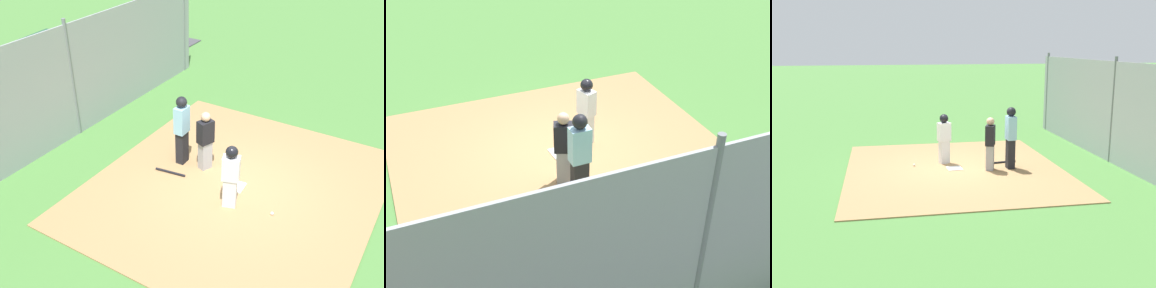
# 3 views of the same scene
# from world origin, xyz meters

# --- Properties ---
(ground_plane) EXTENTS (140.00, 140.00, 0.00)m
(ground_plane) POSITION_xyz_m (0.00, 0.00, 0.00)
(ground_plane) COLOR #477A38
(dirt_infield) EXTENTS (7.20, 6.40, 0.03)m
(dirt_infield) POSITION_xyz_m (0.00, 0.00, 0.01)
(dirt_infield) COLOR #9E774C
(dirt_infield) RESTS_ON ground_plane
(home_plate) EXTENTS (0.47, 0.47, 0.02)m
(home_plate) POSITION_xyz_m (0.00, 0.00, 0.04)
(home_plate) COLOR white
(home_plate) RESTS_ON dirt_infield
(catcher) EXTENTS (0.45, 0.38, 1.59)m
(catcher) POSITION_xyz_m (-0.31, -1.03, 0.85)
(catcher) COLOR #9E9EA3
(catcher) RESTS_ON dirt_infield
(umpire) EXTENTS (0.38, 0.28, 1.87)m
(umpire) POSITION_xyz_m (-0.24, -1.68, 1.03)
(umpire) COLOR black
(umpire) RESTS_ON dirt_infield
(runner) EXTENTS (0.36, 0.44, 1.57)m
(runner) POSITION_xyz_m (0.71, 0.21, 0.91)
(runner) COLOR silver
(runner) RESTS_ON dirt_infield
(baseball_bat) EXTENTS (0.17, 0.82, 0.06)m
(baseball_bat) POSITION_xyz_m (0.37, -1.64, 0.06)
(baseball_bat) COLOR black
(baseball_bat) RESTS_ON dirt_infield
(baseball) EXTENTS (0.07, 0.07, 0.07)m
(baseball) POSITION_xyz_m (0.52, 1.18, 0.07)
(baseball) COLOR white
(baseball) RESTS_ON dirt_infield
(backstop_fence) EXTENTS (12.00, 0.10, 3.35)m
(backstop_fence) POSITION_xyz_m (0.00, -5.08, 1.60)
(backstop_fence) COLOR #93999E
(backstop_fence) RESTS_ON ground_plane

